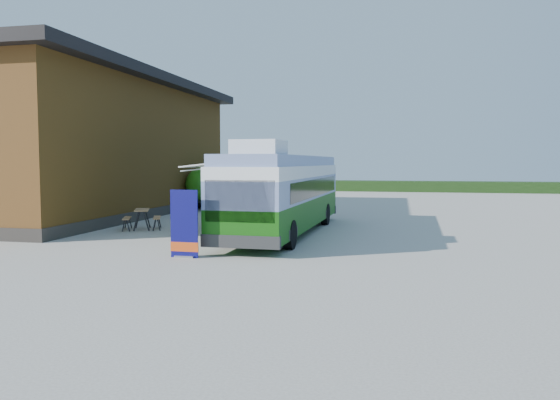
% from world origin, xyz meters
% --- Properties ---
extents(ground, '(100.00, 100.00, 0.00)m').
position_xyz_m(ground, '(0.00, 0.00, 0.00)').
color(ground, '#BCB7AD').
rests_on(ground, ground).
extents(barn, '(9.60, 21.20, 7.50)m').
position_xyz_m(barn, '(-10.50, 10.00, 3.59)').
color(barn, brown).
rests_on(barn, ground).
extents(hedge, '(40.00, 3.00, 1.00)m').
position_xyz_m(hedge, '(8.00, 38.00, 0.50)').
color(hedge, '#264419').
rests_on(hedge, ground).
extents(bus, '(2.81, 11.85, 3.62)m').
position_xyz_m(bus, '(1.48, 4.34, 1.73)').
color(bus, '#1D6C12').
rests_on(bus, ground).
extents(awning, '(2.86, 4.51, 0.53)m').
position_xyz_m(awning, '(-0.55, 4.13, 2.63)').
color(awning, white).
rests_on(awning, ground).
extents(banner, '(0.90, 0.20, 2.06)m').
position_xyz_m(banner, '(-0.32, -1.76, 0.84)').
color(banner, '#0C0B57').
rests_on(banner, ground).
extents(picnic_table, '(1.94, 1.85, 0.87)m').
position_xyz_m(picnic_table, '(-4.74, 4.29, 0.65)').
color(picnic_table, '#AE7B52').
rests_on(picnic_table, ground).
extents(person_a, '(0.75, 0.66, 1.73)m').
position_xyz_m(person_a, '(-3.20, 4.97, 0.86)').
color(person_a, '#999999').
rests_on(person_a, ground).
extents(person_b, '(0.84, 0.96, 1.66)m').
position_xyz_m(person_b, '(0.20, 6.21, 0.83)').
color(person_b, '#999999').
rests_on(person_b, ground).
extents(slurry_tanker, '(2.24, 6.99, 2.58)m').
position_xyz_m(slurry_tanker, '(-5.42, 16.04, 1.48)').
color(slurry_tanker, '#2C8618').
rests_on(slurry_tanker, ground).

